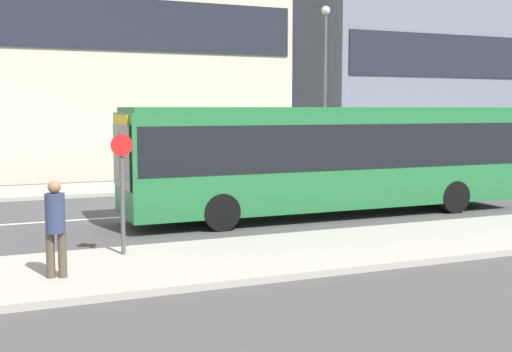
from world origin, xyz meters
TOP-DOWN VIEW (x-y plane):
  - ground_plane at (0.00, 0.00)m, footprint 120.00×120.00m
  - sidewalk_near at (0.00, -6.25)m, footprint 44.00×3.50m
  - sidewalk_far at (0.00, 6.25)m, footprint 44.00×3.50m
  - lane_centerline at (0.00, 0.00)m, footprint 41.80×0.16m
  - city_bus at (4.08, -1.94)m, footprint 11.84×2.46m
  - parked_car_0 at (11.81, 3.40)m, footprint 4.12×1.70m
  - pedestrian_near_stop at (-3.90, -6.64)m, footprint 0.34×0.34m
  - bus_stop_sign at (-2.48, -5.29)m, footprint 0.44×0.12m
  - street_lamp at (8.03, 5.49)m, footprint 0.36×0.36m

SIDE VIEW (x-z plane):
  - ground_plane at x=0.00m, z-range 0.00..0.00m
  - lane_centerline at x=0.00m, z-range 0.00..0.01m
  - sidewalk_near at x=0.00m, z-range 0.00..0.13m
  - sidewalk_far at x=0.00m, z-range 0.00..0.13m
  - parked_car_0 at x=11.81m, z-range -0.02..1.24m
  - pedestrian_near_stop at x=-3.90m, z-range 0.25..1.96m
  - bus_stop_sign at x=-2.48m, z-range 0.35..2.84m
  - city_bus at x=4.08m, z-range 0.24..3.36m
  - street_lamp at x=8.03m, z-range 0.90..8.03m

